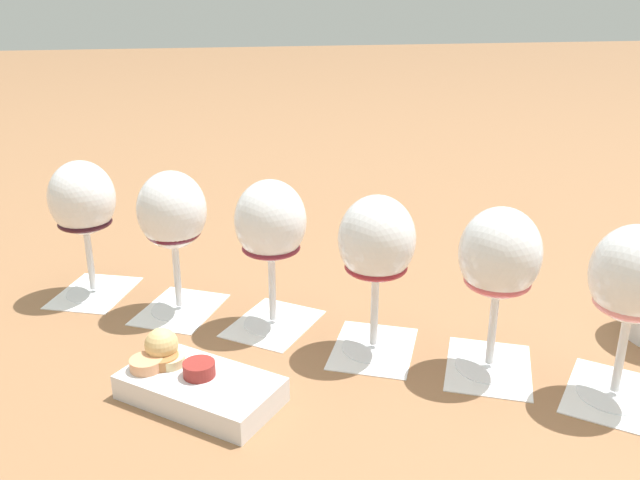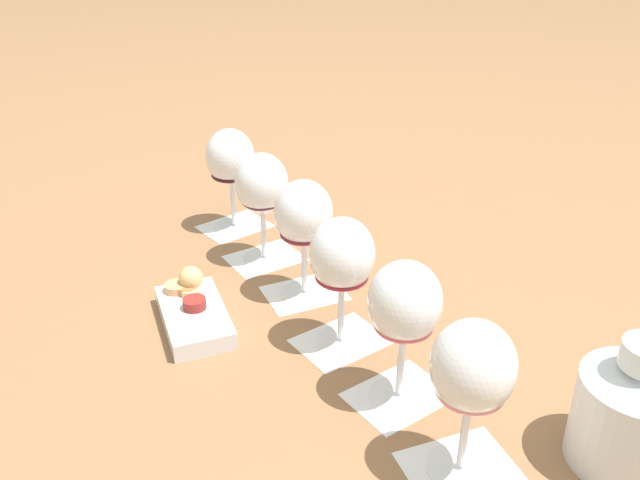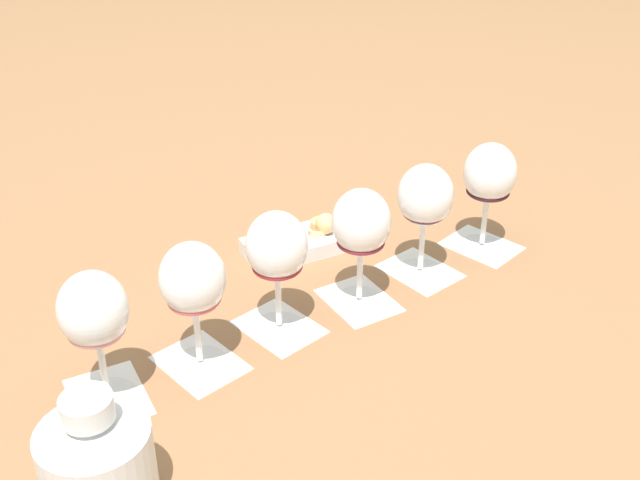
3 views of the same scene
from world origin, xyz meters
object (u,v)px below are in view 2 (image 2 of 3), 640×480
(wine_glass_1, at_px, (404,308))
(snack_dish, at_px, (193,310))
(wine_glass_3, at_px, (304,218))
(wine_glass_0, at_px, (472,374))
(wine_glass_4, at_px, (262,189))
(wine_glass_5, at_px, (230,161))
(wine_glass_2, at_px, (342,260))
(ceramic_vase, at_px, (633,412))

(wine_glass_1, distance_m, snack_dish, 0.34)
(wine_glass_1, distance_m, wine_glass_3, 0.26)
(wine_glass_0, relative_size, wine_glass_4, 1.00)
(wine_glass_0, height_order, wine_glass_5, same)
(wine_glass_2, relative_size, ceramic_vase, 1.21)
(wine_glass_0, height_order, ceramic_vase, wine_glass_0)
(wine_glass_2, height_order, ceramic_vase, wine_glass_2)
(wine_glass_5, bearing_deg, ceramic_vase, 160.37)
(ceramic_vase, height_order, snack_dish, ceramic_vase)
(wine_glass_2, bearing_deg, wine_glass_0, 148.01)
(wine_glass_4, xyz_separation_m, wine_glass_5, (0.12, -0.07, 0.00))
(wine_glass_2, bearing_deg, ceramic_vase, 174.41)
(wine_glass_1, relative_size, snack_dish, 1.03)
(wine_glass_2, distance_m, wine_glass_5, 0.40)
(wine_glass_3, relative_size, wine_glass_4, 1.00)
(wine_glass_2, xyz_separation_m, wine_glass_5, (0.34, -0.21, 0.00))
(wine_glass_2, bearing_deg, wine_glass_3, -37.30)
(wine_glass_4, bearing_deg, wine_glass_2, 147.32)
(wine_glass_0, bearing_deg, wine_glass_2, -31.99)
(wine_glass_2, distance_m, wine_glass_4, 0.26)
(snack_dish, bearing_deg, wine_glass_4, -85.21)
(ceramic_vase, xyz_separation_m, snack_dish, (0.57, 0.03, -0.05))
(wine_glass_3, distance_m, wine_glass_5, 0.27)
(wine_glass_2, xyz_separation_m, snack_dish, (0.20, 0.06, -0.11))
(wine_glass_5, bearing_deg, wine_glass_4, 148.04)
(wine_glass_0, xyz_separation_m, wine_glass_5, (0.56, -0.35, 0.00))
(wine_glass_2, xyz_separation_m, ceramic_vase, (-0.36, 0.04, -0.06))
(wine_glass_1, height_order, ceramic_vase, wine_glass_1)
(wine_glass_1, distance_m, wine_glass_5, 0.53)
(wine_glass_2, bearing_deg, wine_glass_1, 151.23)
(wine_glass_3, bearing_deg, wine_glass_0, 146.19)
(wine_glass_1, height_order, wine_glass_3, same)
(wine_glass_4, bearing_deg, ceramic_vase, 163.10)
(wine_glass_0, bearing_deg, ceramic_vase, -145.17)
(wine_glass_0, bearing_deg, wine_glass_3, -33.81)
(wine_glass_0, distance_m, wine_glass_4, 0.52)
(wine_glass_4, bearing_deg, snack_dish, 94.79)
(wine_glass_3, bearing_deg, wine_glass_1, 146.90)
(snack_dish, bearing_deg, wine_glass_0, 169.89)
(wine_glass_4, height_order, wine_glass_5, same)
(wine_glass_5, bearing_deg, wine_glass_3, 150.02)
(wine_glass_0, xyz_separation_m, wine_glass_4, (0.44, -0.28, -0.00))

